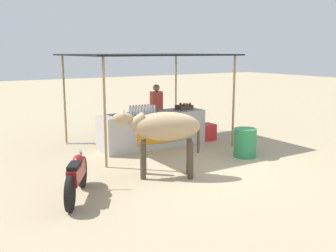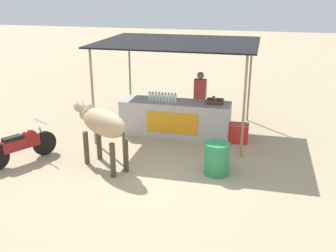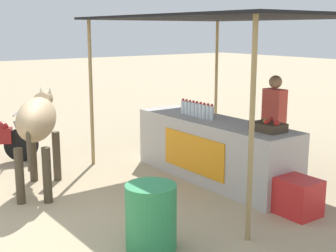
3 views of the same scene
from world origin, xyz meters
TOP-DOWN VIEW (x-y plane):
  - ground_plane at (0.00, 0.00)m, footprint 60.00×60.00m
  - stall_counter at (0.00, 2.20)m, footprint 3.00×0.82m
  - stall_awning at (0.00, 2.50)m, footprint 4.20×3.20m
  - water_bottle_row at (-0.35, 2.15)m, footprint 0.79×0.07m
  - fruit_crate at (1.07, 2.25)m, footprint 0.44×0.32m
  - vendor_behind_counter at (0.56, 2.95)m, footprint 0.34×0.22m
  - cooler_box at (1.70, 2.10)m, footprint 0.60×0.44m
  - water_barrel at (1.42, 0.06)m, footprint 0.56×0.56m
  - cow at (-1.12, -0.19)m, footprint 1.75×1.24m
  - motorcycle_parked at (-3.08, -0.41)m, footprint 1.00×1.60m

SIDE VIEW (x-z plane):
  - ground_plane at x=0.00m, z-range 0.00..0.00m
  - cooler_box at x=1.70m, z-range 0.00..0.48m
  - water_barrel at x=1.42m, z-range 0.00..0.72m
  - motorcycle_parked at x=-3.08m, z-range -0.02..0.88m
  - stall_counter at x=0.00m, z-range 0.00..0.96m
  - vendor_behind_counter at x=0.56m, z-range 0.02..1.67m
  - fruit_crate at x=1.07m, z-range 0.94..1.12m
  - cow at x=-1.12m, z-range 0.32..1.75m
  - water_bottle_row at x=-0.35m, z-range 0.95..1.20m
  - stall_awning at x=0.00m, z-range 1.17..3.70m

